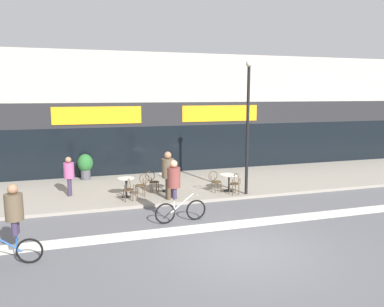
{
  "coord_description": "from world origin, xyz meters",
  "views": [
    {
      "loc": [
        -4.09,
        -8.66,
        4.15
      ],
      "look_at": [
        0.5,
        6.39,
        1.63
      ],
      "focal_mm": 35.0,
      "sensor_mm": 36.0,
      "label": 1
    }
  ],
  "objects_px": {
    "pedestrian_far_end": "(69,173)",
    "bistro_table_2": "(229,179)",
    "lamp_post": "(248,119)",
    "planter_pot": "(85,165)",
    "cafe_chair_1_side": "(152,180)",
    "bistro_table_0": "(126,184)",
    "pedestrian_near_end": "(168,171)",
    "bistro_table_1": "(167,179)",
    "cyclist_0": "(176,187)",
    "cafe_chair_2_side": "(215,180)",
    "cafe_chair_0_near": "(128,188)",
    "cafe_chair_0_side": "(142,183)",
    "cafe_chair_2_near": "(235,182)",
    "cafe_chair_1_near": "(171,183)",
    "cyclist_1": "(12,218)"
  },
  "relations": [
    {
      "from": "cafe_chair_0_side",
      "to": "cafe_chair_2_near",
      "type": "xyz_separation_m",
      "value": [
        3.61,
        -0.93,
        0.0
      ]
    },
    {
      "from": "bistro_table_2",
      "to": "cafe_chair_1_side",
      "type": "distance_m",
      "value": 3.18
    },
    {
      "from": "cyclist_0",
      "to": "bistro_table_2",
      "type": "bearing_deg",
      "value": 38.68
    },
    {
      "from": "cyclist_0",
      "to": "pedestrian_far_end",
      "type": "xyz_separation_m",
      "value": [
        -3.35,
        3.97,
        -0.13
      ]
    },
    {
      "from": "pedestrian_far_end",
      "to": "bistro_table_2",
      "type": "bearing_deg",
      "value": 177.01
    },
    {
      "from": "cafe_chair_0_near",
      "to": "lamp_post",
      "type": "distance_m",
      "value": 5.36
    },
    {
      "from": "planter_pot",
      "to": "cyclist_0",
      "type": "bearing_deg",
      "value": -68.35
    },
    {
      "from": "cyclist_0",
      "to": "cafe_chair_1_side",
      "type": "bearing_deg",
      "value": 87.54
    },
    {
      "from": "cafe_chair_0_side",
      "to": "cyclist_1",
      "type": "distance_m",
      "value": 6.3
    },
    {
      "from": "cyclist_0",
      "to": "cyclist_1",
      "type": "distance_m",
      "value": 4.88
    },
    {
      "from": "cafe_chair_0_near",
      "to": "cafe_chair_2_near",
      "type": "height_order",
      "value": "same"
    },
    {
      "from": "pedestrian_far_end",
      "to": "cyclist_0",
      "type": "bearing_deg",
      "value": 137.78
    },
    {
      "from": "cafe_chair_1_near",
      "to": "pedestrian_far_end",
      "type": "distance_m",
      "value": 4.05
    },
    {
      "from": "cyclist_1",
      "to": "planter_pot",
      "type": "bearing_deg",
      "value": -97.13
    },
    {
      "from": "bistro_table_2",
      "to": "pedestrian_near_end",
      "type": "bearing_deg",
      "value": -170.98
    },
    {
      "from": "bistro_table_2",
      "to": "pedestrian_near_end",
      "type": "height_order",
      "value": "pedestrian_near_end"
    },
    {
      "from": "bistro_table_0",
      "to": "bistro_table_2",
      "type": "xyz_separation_m",
      "value": [
        4.23,
        -0.3,
        -0.03
      ]
    },
    {
      "from": "pedestrian_near_end",
      "to": "lamp_post",
      "type": "bearing_deg",
      "value": -3.88
    },
    {
      "from": "cafe_chair_1_side",
      "to": "pedestrian_near_end",
      "type": "distance_m",
      "value": 1.33
    },
    {
      "from": "cyclist_0",
      "to": "lamp_post",
      "type": "bearing_deg",
      "value": 27.42
    },
    {
      "from": "cafe_chair_0_near",
      "to": "bistro_table_0",
      "type": "bearing_deg",
      "value": -6.05
    },
    {
      "from": "bistro_table_1",
      "to": "pedestrian_far_end",
      "type": "distance_m",
      "value": 3.93
    },
    {
      "from": "cafe_chair_1_side",
      "to": "pedestrian_near_end",
      "type": "bearing_deg",
      "value": -76.44
    },
    {
      "from": "cyclist_0",
      "to": "cafe_chair_0_near",
      "type": "bearing_deg",
      "value": 112.22
    },
    {
      "from": "planter_pot",
      "to": "bistro_table_0",
      "type": "bearing_deg",
      "value": -68.32
    },
    {
      "from": "lamp_post",
      "to": "bistro_table_1",
      "type": "bearing_deg",
      "value": 155.72
    },
    {
      "from": "bistro_table_0",
      "to": "cafe_chair_2_side",
      "type": "distance_m",
      "value": 3.61
    },
    {
      "from": "cafe_chair_1_side",
      "to": "cafe_chair_2_side",
      "type": "height_order",
      "value": "same"
    },
    {
      "from": "bistro_table_2",
      "to": "cafe_chair_2_side",
      "type": "height_order",
      "value": "cafe_chair_2_side"
    },
    {
      "from": "cafe_chair_1_near",
      "to": "planter_pot",
      "type": "bearing_deg",
      "value": 45.8
    },
    {
      "from": "cafe_chair_0_side",
      "to": "cafe_chair_1_side",
      "type": "xyz_separation_m",
      "value": [
        0.5,
        0.4,
        0.0
      ]
    },
    {
      "from": "bistro_table_2",
      "to": "cyclist_1",
      "type": "height_order",
      "value": "cyclist_1"
    },
    {
      "from": "cafe_chair_1_near",
      "to": "cafe_chair_1_side",
      "type": "relative_size",
      "value": 1.0
    },
    {
      "from": "cyclist_1",
      "to": "bistro_table_2",
      "type": "bearing_deg",
      "value": -143.6
    },
    {
      "from": "bistro_table_0",
      "to": "lamp_post",
      "type": "height_order",
      "value": "lamp_post"
    },
    {
      "from": "cafe_chair_0_near",
      "to": "cyclist_0",
      "type": "bearing_deg",
      "value": -160.63
    },
    {
      "from": "bistro_table_1",
      "to": "cafe_chair_2_side",
      "type": "xyz_separation_m",
      "value": [
        1.85,
        -0.72,
        -0.0
      ]
    },
    {
      "from": "cafe_chair_0_near",
      "to": "pedestrian_far_end",
      "type": "bearing_deg",
      "value": 47.81
    },
    {
      "from": "pedestrian_far_end",
      "to": "bistro_table_1",
      "type": "bearing_deg",
      "value": -179.47
    },
    {
      "from": "bistro_table_1",
      "to": "lamp_post",
      "type": "bearing_deg",
      "value": -24.28
    },
    {
      "from": "planter_pot",
      "to": "cafe_chair_1_side",
      "type": "bearing_deg",
      "value": -51.68
    },
    {
      "from": "planter_pot",
      "to": "bistro_table_1",
      "type": "bearing_deg",
      "value": -45.45
    },
    {
      "from": "cafe_chair_0_near",
      "to": "cyclist_1",
      "type": "distance_m",
      "value": 5.42
    },
    {
      "from": "bistro_table_0",
      "to": "pedestrian_near_end",
      "type": "distance_m",
      "value": 1.77
    },
    {
      "from": "bistro_table_2",
      "to": "lamp_post",
      "type": "distance_m",
      "value": 2.67
    },
    {
      "from": "cafe_chair_0_near",
      "to": "cafe_chair_0_side",
      "type": "height_order",
      "value": "same"
    },
    {
      "from": "bistro_table_2",
      "to": "lamp_post",
      "type": "relative_size",
      "value": 0.15
    },
    {
      "from": "bistro_table_1",
      "to": "cafe_chair_0_near",
      "type": "xyz_separation_m",
      "value": [
        -1.74,
        -1.03,
        -0.0
      ]
    },
    {
      "from": "planter_pot",
      "to": "cyclist_0",
      "type": "relative_size",
      "value": 0.59
    },
    {
      "from": "cafe_chair_1_near",
      "to": "cafe_chair_2_side",
      "type": "bearing_deg",
      "value": -86.5
    }
  ]
}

